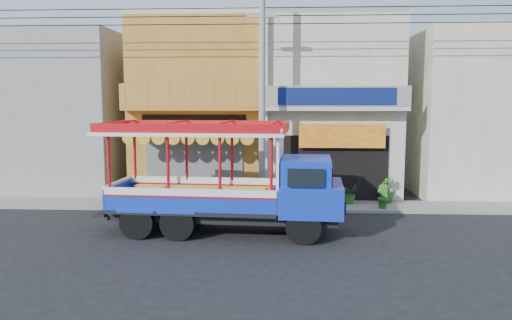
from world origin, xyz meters
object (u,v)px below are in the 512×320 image
Objects in this scene: utility_pole at (266,84)px; potted_plant_b at (382,196)px; potted_plant_c at (387,189)px; potted_plant_a at (349,193)px; songthaew_truck at (241,180)px; green_sign at (142,192)px.

utility_pole is 6.42m from potted_plant_b.
potted_plant_a is at bearing -85.42° from potted_plant_c.
potted_plant_a is (3.46, 1.00, -4.48)m from utility_pole.
utility_pole is 3.48× the size of songthaew_truck.
utility_pole reaches higher than potted_plant_b.
green_sign is 9.90m from potted_plant_b.
utility_pole is at bearing -9.23° from green_sign.
utility_pole is 32.70× the size of potted_plant_a.
green_sign is (-5.24, 0.85, -4.48)m from utility_pole.
potted_plant_b is at bearing 2.05° from utility_pole.
songthaew_truck reaches higher than potted_plant_c.
potted_plant_c is (10.29, 0.41, 0.12)m from green_sign.
potted_plant_b is at bearing -3.96° from green_sign.
potted_plant_c is at bearing 14.03° from utility_pole.
utility_pole is 6.94m from green_sign.
potted_plant_c is (0.41, 1.10, 0.08)m from potted_plant_b.
potted_plant_b is 1.17m from potted_plant_c.
utility_pole is at bearing 72.14° from potted_plant_b.
green_sign is 0.93× the size of potted_plant_c.
songthaew_truck is 6.58m from potted_plant_b.
utility_pole is at bearing -80.71° from potted_plant_c.
potted_plant_a is (4.17, 4.47, -1.23)m from songthaew_truck.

